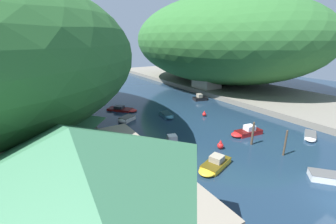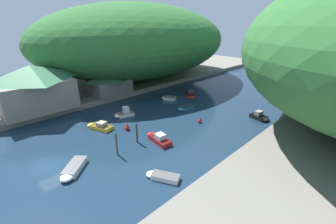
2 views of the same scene
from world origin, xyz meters
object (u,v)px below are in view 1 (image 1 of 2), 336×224
boathouse_shed (60,131)px  boat_mid_channel (201,98)px  person_on_quay (87,150)px  boat_open_rowboat (167,116)px  channel_buoy_near (204,114)px  boat_far_right_bank (214,165)px  boat_moored_right (126,119)px  channel_buoy_far (220,145)px  boat_far_upstream (173,146)px  boat_white_cruiser (310,136)px  right_bank_cottage (207,78)px  boat_red_skiff (246,132)px  waterfront_building (79,201)px  boat_navy_launch (123,109)px

boathouse_shed → boat_mid_channel: bearing=22.4°
boathouse_shed → person_on_quay: bearing=-56.1°
boat_open_rowboat → channel_buoy_near: (5.99, -2.95, 0.06)m
boat_far_right_bank → boat_mid_channel: bearing=-56.0°
boat_mid_channel → boat_moored_right: size_ratio=1.07×
boat_moored_right → boat_open_rowboat: boat_open_rowboat is taller
boat_open_rowboat → channel_buoy_far: size_ratio=3.15×
boat_mid_channel → channel_buoy_far: (-13.36, -19.74, 0.01)m
boat_far_upstream → channel_buoy_near: boat_far_upstream is taller
boat_white_cruiser → channel_buoy_far: 13.55m
channel_buoy_near → person_on_quay: 22.67m
boat_moored_right → person_on_quay: bearing=114.8°
boathouse_shed → boat_mid_channel: (30.44, 12.53, -3.14)m
right_bank_cottage → channel_buoy_near: bearing=-132.0°
boat_red_skiff → boat_moored_right: boat_red_skiff is taller
boat_moored_right → boat_white_cruiser: bearing=-164.0°
boat_red_skiff → waterfront_building: bearing=118.3°
boat_white_cruiser → channel_buoy_far: size_ratio=3.43×
right_bank_cottage → boat_open_rowboat: right_bank_cottage is taller
waterfront_building → boat_far_right_bank: (14.08, 4.90, -4.94)m
right_bank_cottage → channel_buoy_far: size_ratio=5.53×
channel_buoy_far → boat_navy_launch: bearing=102.1°
boat_moored_right → right_bank_cottage: bearing=-96.9°
right_bank_cottage → boat_far_right_bank: (-23.95, -28.73, -3.27)m
boat_red_skiff → right_bank_cottage: bearing=-21.8°
boat_white_cruiser → boat_far_upstream: 19.43m
right_bank_cottage → channel_buoy_far: 32.87m
right_bank_cottage → boat_white_cruiser: size_ratio=1.61×
boat_moored_right → channel_buoy_far: 16.93m
channel_buoy_near → boat_far_upstream: bearing=-146.4°
boathouse_shed → person_on_quay: 3.88m
boat_far_upstream → channel_buoy_near: 14.11m
boathouse_shed → channel_buoy_near: boathouse_shed is taller
boat_moored_right → person_on_quay: person_on_quay is taller
boat_moored_right → boat_open_rowboat: 7.22m
channel_buoy_near → boat_open_rowboat: bearing=153.8°
channel_buoy_far → boat_far_upstream: bearing=150.7°
channel_buoy_far → person_on_quay: person_on_quay is taller
boat_white_cruiser → person_on_quay: size_ratio=2.42×
boat_moored_right → boat_white_cruiser: 27.74m
channel_buoy_far → boat_moored_right: bearing=112.0°
boat_red_skiff → person_on_quay: size_ratio=3.01×
boat_white_cruiser → channel_buoy_far: bearing=44.1°
boat_far_upstream → boat_mid_channel: bearing=-121.9°
boat_red_skiff → boat_far_upstream: bearing=89.1°
boat_navy_launch → channel_buoy_near: size_ratio=5.61×
channel_buoy_far → person_on_quay: bearing=164.2°
person_on_quay → channel_buoy_far: bearing=-102.9°
channel_buoy_near → person_on_quay: bearing=-163.4°
right_bank_cottage → boat_navy_launch: right_bank_cottage is taller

